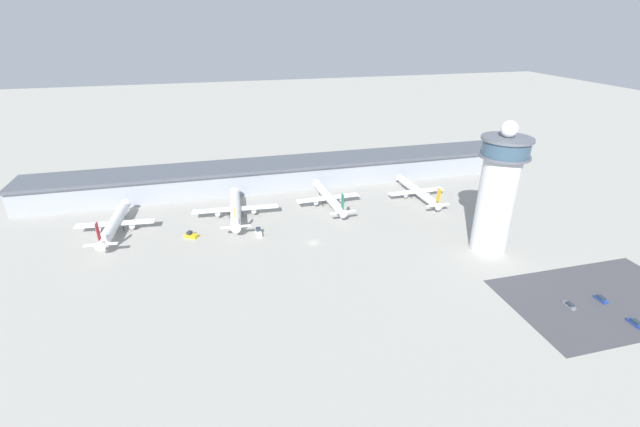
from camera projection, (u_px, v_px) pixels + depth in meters
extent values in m
plane|color=#9E9B93|center=(313.00, 243.00, 180.14)|extent=(1000.00, 1000.00, 0.00)
cube|color=#9399A3|center=(284.00, 175.00, 239.10)|extent=(268.17, 22.00, 12.06)
cube|color=#4C515B|center=(283.00, 163.00, 236.22)|extent=(268.17, 25.00, 1.60)
cylinder|color=silver|center=(495.00, 205.00, 167.09)|extent=(14.11, 14.11, 39.32)
cylinder|color=#565B66|center=(504.00, 156.00, 158.64)|extent=(18.64, 18.64, 0.80)
cylinder|color=#334C60|center=(506.00, 147.00, 157.29)|extent=(17.15, 17.15, 5.62)
cylinder|color=#565B66|center=(508.00, 139.00, 155.89)|extent=(18.64, 18.64, 1.00)
sphere|color=white|center=(510.00, 129.00, 154.38)|extent=(6.17, 6.17, 6.17)
cube|color=#424247|center=(601.00, 300.00, 144.13)|extent=(64.00, 40.00, 0.01)
cylinder|color=white|center=(115.00, 222.00, 187.42)|extent=(7.17, 33.61, 4.55)
cone|color=white|center=(125.00, 205.00, 204.15)|extent=(4.86, 4.45, 4.55)
cone|color=white|center=(102.00, 244.00, 170.07)|extent=(4.52, 5.77, 4.10)
cube|color=white|center=(115.00, 223.00, 188.35)|extent=(33.57, 7.01, 0.44)
cylinder|color=#A8A8B2|center=(100.00, 226.00, 188.73)|extent=(2.89, 5.19, 2.51)
cylinder|color=#A8A8B2|center=(133.00, 224.00, 190.91)|extent=(2.89, 5.19, 2.51)
cube|color=red|center=(98.00, 232.00, 166.60)|extent=(0.52, 2.81, 7.29)
cube|color=white|center=(101.00, 244.00, 168.55)|extent=(12.87, 3.00, 0.24)
cylinder|color=black|center=(124.00, 215.00, 202.69)|extent=(0.28, 0.28, 2.31)
cylinder|color=black|center=(124.00, 229.00, 189.24)|extent=(0.28, 0.28, 2.31)
cylinder|color=black|center=(108.00, 230.00, 188.25)|extent=(0.28, 0.28, 2.31)
cylinder|color=silver|center=(235.00, 208.00, 200.73)|extent=(6.71, 33.67, 4.57)
cone|color=silver|center=(235.00, 193.00, 217.46)|extent=(4.82, 4.40, 4.57)
cone|color=silver|center=(236.00, 226.00, 183.38)|extent=(4.46, 5.74, 4.11)
cube|color=silver|center=(236.00, 209.00, 201.66)|extent=(40.10, 6.96, 0.44)
cylinder|color=#A8A8B2|center=(218.00, 212.00, 201.72)|extent=(2.83, 5.18, 2.51)
cylinder|color=#A8A8B2|center=(254.00, 209.00, 204.55)|extent=(2.83, 5.18, 2.51)
cube|color=orange|center=(235.00, 215.00, 179.90)|extent=(0.48, 2.81, 7.31)
cube|color=silver|center=(236.00, 227.00, 181.86)|extent=(12.90, 2.82, 0.24)
cylinder|color=black|center=(236.00, 202.00, 216.09)|extent=(0.28, 0.28, 2.68)
cylinder|color=black|center=(243.00, 214.00, 202.68)|extent=(0.28, 0.28, 2.68)
cylinder|color=black|center=(229.00, 215.00, 201.60)|extent=(0.28, 0.28, 2.68)
cylinder|color=white|center=(329.00, 197.00, 213.13)|extent=(6.23, 32.33, 4.35)
cone|color=white|center=(318.00, 184.00, 228.70)|extent=(4.57, 4.16, 4.35)
cone|color=white|center=(342.00, 212.00, 197.00)|extent=(4.21, 5.44, 3.91)
cube|color=white|center=(328.00, 198.00, 214.01)|extent=(32.36, 6.28, 0.44)
cylinder|color=#A8A8B2|center=(315.00, 201.00, 213.56)|extent=(2.67, 4.92, 2.39)
cylinder|color=#A8A8B2|center=(340.00, 198.00, 217.30)|extent=(2.67, 4.92, 2.39)
cube|color=#14704C|center=(343.00, 201.00, 193.72)|extent=(0.46, 2.81, 6.96)
cube|color=white|center=(343.00, 212.00, 195.57)|extent=(12.27, 2.71, 0.24)
cylinder|color=black|center=(319.00, 193.00, 227.46)|extent=(0.28, 0.28, 2.68)
cylinder|color=black|center=(334.00, 203.00, 215.32)|extent=(0.28, 0.28, 2.68)
cylinder|color=black|center=(323.00, 204.00, 213.64)|extent=(0.28, 0.28, 2.68)
cylinder|color=white|center=(417.00, 190.00, 222.97)|extent=(5.32, 33.82, 4.13)
cone|color=white|center=(401.00, 179.00, 239.24)|extent=(4.26, 3.86, 4.13)
cone|color=white|center=(436.00, 205.00, 206.15)|extent=(3.89, 5.09, 3.72)
cube|color=white|center=(416.00, 191.00, 223.86)|extent=(30.64, 5.47, 0.44)
cylinder|color=#A8A8B2|center=(404.00, 194.00, 223.61)|extent=(2.43, 4.62, 2.27)
cylinder|color=#A8A8B2|center=(426.00, 192.00, 226.89)|extent=(2.43, 4.62, 2.27)
cube|color=orange|center=(439.00, 195.00, 203.03)|extent=(0.40, 2.81, 6.61)
cube|color=white|center=(438.00, 205.00, 204.77)|extent=(11.64, 2.41, 0.24)
cylinder|color=black|center=(403.00, 186.00, 237.87)|extent=(0.28, 0.28, 2.03)
cylinder|color=black|center=(421.00, 195.00, 224.89)|extent=(0.28, 0.28, 2.03)
cylinder|color=black|center=(412.00, 197.00, 223.41)|extent=(0.28, 0.28, 2.03)
cube|color=black|center=(259.00, 235.00, 186.82)|extent=(2.27, 5.28, 0.12)
cube|color=silver|center=(259.00, 233.00, 186.49)|extent=(2.38, 6.28, 1.68)
cube|color=#232D38|center=(258.00, 229.00, 186.39)|extent=(2.01, 1.92, 1.37)
cube|color=black|center=(191.00, 237.00, 184.52)|extent=(5.31, 4.67, 0.12)
cube|color=gold|center=(191.00, 236.00, 184.23)|extent=(6.12, 5.26, 1.51)
cube|color=#232D38|center=(189.00, 233.00, 183.82)|extent=(2.66, 2.82, 1.24)
cube|color=black|center=(635.00, 324.00, 132.48)|extent=(1.78, 3.84, 0.12)
cube|color=navy|center=(635.00, 323.00, 132.33)|extent=(1.86, 4.57, 0.87)
cube|color=#232D38|center=(636.00, 322.00, 131.89)|extent=(1.63, 2.52, 0.71)
cube|color=black|center=(569.00, 306.00, 140.70)|extent=(1.77, 3.78, 0.12)
cube|color=slate|center=(569.00, 306.00, 140.57)|extent=(1.86, 4.50, 0.75)
cube|color=#232D38|center=(570.00, 304.00, 140.18)|extent=(1.59, 2.49, 0.61)
cube|color=black|center=(601.00, 300.00, 143.66)|extent=(1.71, 3.67, 0.12)
cube|color=navy|center=(601.00, 299.00, 143.50)|extent=(1.79, 4.37, 0.87)
cube|color=#232D38|center=(601.00, 297.00, 143.26)|extent=(1.56, 2.41, 0.72)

